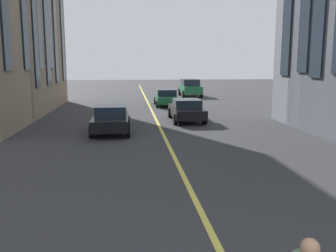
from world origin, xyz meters
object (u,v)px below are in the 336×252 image
Objects in this scene: car_black_near at (111,119)px; car_green_far at (166,98)px; car_black_trailing at (186,110)px; car_green_parked_b at (190,87)px.

car_green_far is at bearing -19.22° from car_black_near.
car_black_near is at bearing 160.78° from car_green_far.
car_black_trailing is 1.13× the size of car_green_far.
car_green_parked_b is 1.07× the size of car_black_near.
car_black_near is at bearing 159.71° from car_green_parked_b.
car_green_parked_b is 21.76m from car_black_near.
car_green_far is at bearing 2.92° from car_black_trailing.
car_black_trailing is at bearing -177.08° from car_green_far.
car_black_near is 12.34m from car_green_far.
car_green_far is (11.65, -4.06, -0.00)m from car_black_near.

